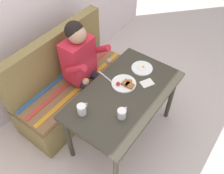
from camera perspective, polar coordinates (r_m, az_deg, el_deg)
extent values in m
plane|color=beige|center=(2.90, 2.43, -10.93)|extent=(8.00, 8.00, 0.00)
cube|color=#332F24|center=(2.32, 2.98, -1.79)|extent=(1.20, 0.70, 0.04)
cylinder|color=#332F24|center=(2.31, 0.89, -19.38)|extent=(0.05, 0.05, 0.69)
cylinder|color=#332F24|center=(2.85, 13.71, -2.48)|extent=(0.05, 0.05, 0.69)
cylinder|color=#332F24|center=(2.50, -10.18, -11.81)|extent=(0.05, 0.05, 0.69)
cylinder|color=#332F24|center=(3.01, 3.96, 2.50)|extent=(0.05, 0.05, 0.69)
cube|color=olive|center=(3.02, -8.75, -1.88)|extent=(1.44, 0.56, 0.40)
cube|color=olive|center=(2.85, -9.27, 1.11)|extent=(1.40, 0.52, 0.06)
cube|color=olive|center=(2.78, -13.36, 7.32)|extent=(1.44, 0.12, 0.54)
cube|color=orange|center=(2.75, -7.22, 0.35)|extent=(1.38, 0.05, 0.01)
cube|color=#C63D33|center=(2.83, -9.35, 1.59)|extent=(1.38, 0.05, 0.01)
cube|color=#336099|center=(2.90, -11.37, 2.76)|extent=(1.38, 0.05, 0.01)
cube|color=red|center=(2.63, -7.88, 6.60)|extent=(0.34, 0.22, 0.48)
sphere|color=tan|center=(2.42, -8.32, 12.22)|extent=(0.19, 0.19, 0.19)
sphere|color=black|center=(2.42, -8.94, 13.03)|extent=(0.19, 0.19, 0.19)
cylinder|color=red|center=(2.41, -8.57, 4.16)|extent=(0.07, 0.29, 0.23)
cylinder|color=red|center=(2.62, -2.95, 8.82)|extent=(0.07, 0.29, 0.23)
sphere|color=tan|center=(2.42, -6.22, 1.31)|extent=(0.07, 0.07, 0.07)
sphere|color=tan|center=(2.63, -0.81, 6.15)|extent=(0.07, 0.07, 0.07)
cylinder|color=#232333|center=(2.67, -5.86, 0.35)|extent=(0.09, 0.34, 0.09)
cylinder|color=#232333|center=(2.79, -2.79, -4.79)|extent=(0.08, 0.08, 0.52)
cube|color=black|center=(2.96, -1.71, -8.11)|extent=(0.09, 0.20, 0.05)
cylinder|color=#232333|center=(2.76, -3.57, 2.44)|extent=(0.09, 0.34, 0.09)
cylinder|color=#232333|center=(2.88, -0.69, -2.63)|extent=(0.08, 0.08, 0.52)
cube|color=black|center=(3.04, 0.26, -5.97)|extent=(0.09, 0.20, 0.05)
cylinder|color=white|center=(2.38, 2.82, 0.83)|extent=(0.25, 0.25, 0.02)
cube|color=brown|center=(2.36, 3.34, 0.96)|extent=(0.08, 0.07, 0.02)
cube|color=#9E572B|center=(2.34, 4.14, 0.37)|extent=(0.08, 0.09, 0.02)
sphere|color=red|center=(2.34, 1.46, 0.80)|extent=(0.04, 0.04, 0.04)
ellipsoid|color=#CC6623|center=(2.38, 4.15, 1.35)|extent=(0.06, 0.05, 0.02)
cylinder|color=white|center=(2.55, 7.09, 4.42)|extent=(0.22, 0.22, 0.01)
ellipsoid|color=white|center=(2.54, 7.12, 4.61)|extent=(0.09, 0.08, 0.01)
sphere|color=yellow|center=(2.54, 7.35, 4.76)|extent=(0.03, 0.03, 0.03)
cylinder|color=white|center=(2.14, -7.18, -5.30)|extent=(0.08, 0.08, 0.10)
cylinder|color=brown|center=(2.10, -7.29, -4.58)|extent=(0.07, 0.07, 0.01)
torus|color=white|center=(2.15, -6.28, -4.34)|extent=(0.05, 0.01, 0.05)
cylinder|color=white|center=(2.10, 2.31, -6.29)|extent=(0.08, 0.08, 0.09)
cylinder|color=brown|center=(2.07, 2.34, -5.68)|extent=(0.07, 0.07, 0.01)
torus|color=white|center=(2.13, 3.12, -5.30)|extent=(0.05, 0.01, 0.05)
cube|color=silver|center=(2.41, 8.28, 0.92)|extent=(0.16, 0.14, 0.01)
cube|color=silver|center=(2.45, -1.61, 2.49)|extent=(0.05, 0.20, 0.00)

